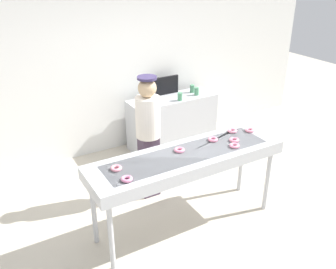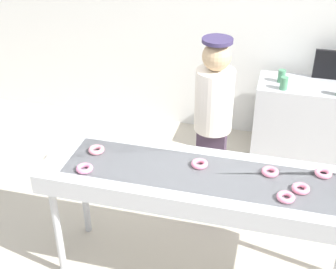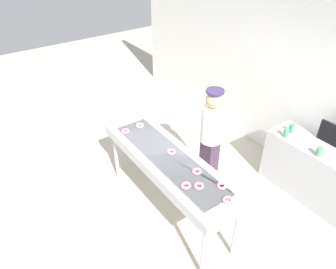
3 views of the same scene
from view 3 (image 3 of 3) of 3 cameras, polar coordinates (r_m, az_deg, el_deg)
ground_plane at (r=4.75m, az=0.00°, el=-13.36°), size 16.00×16.00×0.00m
back_wall at (r=5.36m, az=21.66°, el=9.50°), size 8.00×0.12×2.93m
fryer_conveyor at (r=4.12m, az=0.01°, el=-4.96°), size 2.30×0.66×0.98m
strawberry_donut_0 at (r=4.56m, az=-7.64°, el=0.60°), size 0.15×0.15×0.03m
strawberry_donut_1 at (r=4.66m, az=-5.09°, el=1.61°), size 0.17×0.17×0.03m
strawberry_donut_2 at (r=3.67m, az=5.54°, el=-9.17°), size 0.16×0.16×0.03m
strawberry_donut_3 at (r=3.85m, az=5.18°, el=-6.59°), size 0.16×0.16×0.03m
strawberry_donut_4 at (r=3.56m, az=10.69°, el=-11.46°), size 0.17×0.17×0.03m
strawberry_donut_5 at (r=4.13m, az=0.57°, el=-3.11°), size 0.17×0.17×0.03m
strawberry_donut_6 at (r=3.66m, az=3.22°, el=-9.11°), size 0.15×0.15×0.03m
strawberry_donut_7 at (r=3.70m, az=9.61°, el=-9.05°), size 0.16×0.16×0.03m
worker_baker at (r=4.55m, az=7.70°, el=-0.34°), size 0.32×0.32×1.67m
prep_counter at (r=5.14m, az=24.73°, el=-6.26°), size 1.50×0.51×0.86m
paper_cup_2 at (r=5.06m, az=21.27°, el=1.05°), size 0.08×0.08×0.13m
paper_cup_3 at (r=4.92m, az=20.38°, el=0.26°), size 0.08×0.08×0.13m
paper_cup_4 at (r=4.72m, az=25.41°, el=-2.77°), size 0.08×0.08×0.13m
menu_display at (r=4.98m, az=27.62°, el=-0.16°), size 0.45×0.04×0.31m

